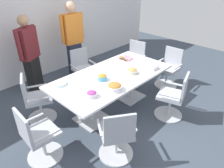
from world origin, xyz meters
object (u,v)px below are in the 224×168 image
at_px(conference_table, 112,81).
at_px(snack_bowl_chips_orange, 102,77).
at_px(office_chair_4, 38,138).
at_px(person_standing_1, 73,39).
at_px(person_standing_0, 30,55).
at_px(plate_stack, 60,84).
at_px(office_chair_1, 134,61).
at_px(donut_platter, 126,58).
at_px(office_chair_2, 83,71).
at_px(napkin_pile, 152,67).
at_px(office_chair_3, 36,101).
at_px(snack_bowl_candy_mix, 92,94).
at_px(office_chair_5, 117,137).
at_px(snack_bowl_pretzels, 115,87).
at_px(office_chair_6, 174,98).
at_px(office_chair_0, 169,70).
at_px(snack_bowl_cookies, 132,71).

distance_m(conference_table, snack_bowl_chips_orange, 0.32).
relative_size(office_chair_4, person_standing_1, 0.49).
bearing_deg(person_standing_0, plate_stack, 55.46).
height_order(office_chair_1, plate_stack, office_chair_1).
bearing_deg(donut_platter, office_chair_2, 127.65).
xyz_separation_m(office_chair_2, napkin_pile, (0.59, -1.50, 0.38)).
height_order(office_chair_3, snack_bowl_candy_mix, office_chair_3).
distance_m(office_chair_4, snack_bowl_chips_orange, 1.48).
xyz_separation_m(office_chair_2, person_standing_1, (0.22, 0.59, 0.58)).
height_order(office_chair_4, napkin_pile, office_chair_4).
bearing_deg(conference_table, napkin_pile, -27.77).
height_order(conference_table, office_chair_5, office_chair_5).
xyz_separation_m(conference_table, office_chair_1, (1.44, 0.58, -0.22)).
distance_m(person_standing_1, snack_bowl_pretzels, 2.23).
relative_size(office_chair_6, snack_bowl_pretzels, 3.52).
xyz_separation_m(office_chair_0, office_chair_2, (-1.45, 1.43, 0.00)).
distance_m(conference_table, office_chair_1, 1.56).
bearing_deg(office_chair_6, office_chair_4, 141.85).
xyz_separation_m(office_chair_5, office_chair_6, (1.47, -0.09, 0.00)).
bearing_deg(snack_bowl_chips_orange, snack_bowl_pretzels, -103.92).
height_order(snack_bowl_cookies, plate_stack, snack_bowl_cookies).
xyz_separation_m(office_chair_4, plate_stack, (0.79, 0.53, 0.36)).
height_order(person_standing_0, donut_platter, person_standing_0).
xyz_separation_m(office_chair_5, person_standing_0, (0.14, 2.67, 0.50)).
bearing_deg(snack_bowl_chips_orange, office_chair_2, 68.61).
relative_size(person_standing_1, napkin_pile, 9.60).
relative_size(donut_platter, plate_stack, 1.37).
bearing_deg(snack_bowl_cookies, conference_table, 144.92).
bearing_deg(plate_stack, snack_bowl_pretzels, -56.34).
bearing_deg(office_chair_1, plate_stack, 84.75).
bearing_deg(person_standing_1, person_standing_0, 4.78).
distance_m(office_chair_2, snack_bowl_candy_mix, 1.71).
relative_size(office_chair_6, person_standing_0, 0.52).
distance_m(office_chair_3, office_chair_4, 1.00).
xyz_separation_m(office_chair_3, office_chair_4, (-0.46, -0.89, 0.00)).
relative_size(office_chair_2, office_chair_4, 1.00).
distance_m(donut_platter, napkin_pile, 0.71).
distance_m(office_chair_6, snack_bowl_chips_orange, 1.39).
relative_size(office_chair_0, napkin_pile, 4.66).
xyz_separation_m(office_chair_0, plate_stack, (-2.52, 0.73, 0.36)).
bearing_deg(snack_bowl_candy_mix, napkin_pile, -4.31).
bearing_deg(person_standing_0, office_chair_2, 117.58).
bearing_deg(snack_bowl_pretzels, office_chair_5, -134.19).
bearing_deg(office_chair_1, snack_bowl_cookies, 116.39).
relative_size(office_chair_2, office_chair_6, 1.00).
bearing_deg(snack_bowl_pretzels, person_standing_1, 70.16).
height_order(office_chair_4, person_standing_0, person_standing_0).
xyz_separation_m(snack_bowl_chips_orange, snack_bowl_candy_mix, (-0.50, -0.28, -0.01)).
xyz_separation_m(office_chair_0, snack_bowl_chips_orange, (-1.89, 0.32, 0.40)).
bearing_deg(plate_stack, snack_bowl_candy_mix, -78.95).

